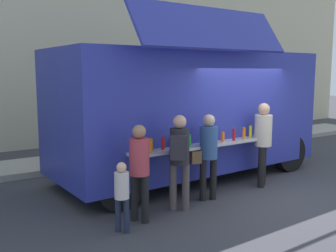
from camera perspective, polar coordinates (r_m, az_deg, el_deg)
name	(u,v)px	position (r m, az deg, el deg)	size (l,w,h in m)	color
ground_plane	(263,192)	(8.24, 13.74, -9.41)	(60.00, 60.00, 0.00)	#38383D
food_truck_main	(189,110)	(8.88, 3.04, 2.42)	(6.21, 3.21, 3.65)	#2A3399
trash_bin	(250,130)	(13.54, 11.94, -0.57)	(0.60, 0.60, 0.92)	#2D653A
customer_front_ordering	(208,150)	(7.34, 5.87, -3.50)	(0.54, 0.34, 1.65)	black
customer_mid_with_backpack	(179,153)	(6.73, 1.69, -3.98)	(0.50, 0.54, 1.69)	#4C4343
customer_rear_waiting	(139,164)	(6.27, -4.23, -5.66)	(0.33, 0.33, 1.60)	black
customer_extra_browsing	(263,137)	(8.44, 13.79, -1.57)	(0.36, 0.36, 1.78)	black
child_near_queue	(122,191)	(5.96, -6.81, -9.44)	(0.22, 0.22, 1.09)	#1C253B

